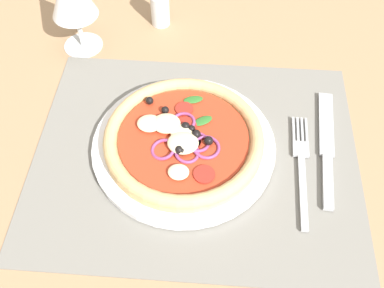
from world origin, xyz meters
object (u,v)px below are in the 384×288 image
object	(u,v)px
pizza	(183,139)
fork	(302,163)
knife	(327,145)
pepper_shaker	(160,8)
plate	(184,146)

from	to	relation	value
pizza	fork	distance (cm)	16.23
knife	pepper_shaker	bearing A→B (deg)	50.42
plate	pepper_shaker	bearing A→B (deg)	103.13
knife	pepper_shaker	xyz separation A→B (cm)	(-26.04, 25.48, 2.60)
fork	pizza	bearing A→B (deg)	86.39
plate	pepper_shaker	world-z (taller)	pepper_shaker
plate	fork	bearing A→B (deg)	-5.43
knife	pizza	bearing A→B (deg)	99.90
pizza	pepper_shaker	world-z (taller)	pepper_shaker
plate	fork	xyz separation A→B (cm)	(16.00, -1.52, -0.30)
plate	pepper_shaker	distance (cm)	28.06
plate	pizza	size ratio (longest dim) A/B	1.16
plate	knife	distance (cm)	19.77
plate	pepper_shaker	size ratio (longest dim) A/B	3.74
fork	pepper_shaker	distance (cm)	36.51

